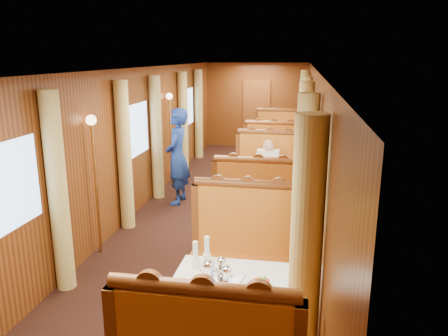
% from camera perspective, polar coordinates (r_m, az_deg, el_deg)
% --- Properties ---
extents(floor, '(3.00, 12.00, 0.01)m').
position_cam_1_polar(floor, '(7.66, -0.48, -6.14)').
color(floor, black).
rests_on(floor, ground).
extents(ceiling, '(3.00, 12.00, 0.01)m').
position_cam_1_polar(ceiling, '(7.18, -0.52, 12.89)').
color(ceiling, silver).
rests_on(ceiling, wall_left).
extents(wall_far, '(3.00, 0.01, 2.50)m').
position_cam_1_polar(wall_far, '(13.20, 4.28, 8.13)').
color(wall_far, brown).
rests_on(wall_far, floor).
extents(wall_left, '(0.01, 12.00, 2.50)m').
position_cam_1_polar(wall_left, '(7.73, -11.52, 3.38)').
color(wall_left, brown).
rests_on(wall_left, floor).
extents(wall_right, '(0.01, 12.00, 2.50)m').
position_cam_1_polar(wall_right, '(7.20, 11.33, 2.59)').
color(wall_right, brown).
rests_on(wall_right, floor).
extents(doorway_far, '(0.80, 0.04, 2.00)m').
position_cam_1_polar(doorway_far, '(13.20, 4.25, 7.04)').
color(doorway_far, brown).
rests_on(doorway_far, floor).
extents(table_near, '(1.05, 0.72, 0.75)m').
position_cam_1_polar(table_near, '(4.28, 0.98, -18.40)').
color(table_near, white).
rests_on(table_near, floor).
extents(banquette_near_aft, '(1.30, 0.55, 1.34)m').
position_cam_1_polar(banquette_near_aft, '(5.13, 2.80, -11.86)').
color(banquette_near_aft, '#B24613').
rests_on(banquette_near_aft, floor).
extents(table_mid, '(1.05, 0.72, 0.75)m').
position_cam_1_polar(table_mid, '(7.45, 5.22, -3.77)').
color(table_mid, white).
rests_on(table_mid, floor).
extents(banquette_mid_fwd, '(1.30, 0.55, 1.34)m').
position_cam_1_polar(banquette_mid_fwd, '(6.48, 4.45, -6.13)').
color(banquette_mid_fwd, '#B24613').
rests_on(banquette_mid_fwd, floor).
extents(banquette_mid_aft, '(1.30, 0.55, 1.34)m').
position_cam_1_polar(banquette_mid_aft, '(8.40, 5.82, -1.31)').
color(banquette_mid_aft, '#B24613').
rests_on(banquette_mid_aft, floor).
extents(table_far, '(1.05, 0.72, 0.75)m').
position_cam_1_polar(table_far, '(10.82, 6.80, 1.97)').
color(table_far, white).
rests_on(table_far, floor).
extents(banquette_far_fwd, '(1.30, 0.55, 1.34)m').
position_cam_1_polar(banquette_far_fwd, '(9.82, 6.46, 0.99)').
color(banquette_far_fwd, '#B24613').
rests_on(banquette_far_fwd, floor).
extents(banquette_far_aft, '(1.30, 0.55, 1.34)m').
position_cam_1_polar(banquette_far_aft, '(11.80, 7.10, 3.25)').
color(banquette_far_aft, '#B24613').
rests_on(banquette_far_aft, floor).
extents(tea_tray, '(0.39, 0.33, 0.01)m').
position_cam_1_polar(tea_tray, '(4.05, -0.12, -14.15)').
color(tea_tray, silver).
rests_on(tea_tray, table_near).
extents(teapot_left, '(0.19, 0.16, 0.13)m').
position_cam_1_polar(teapot_left, '(4.03, -2.06, -13.39)').
color(teapot_left, silver).
rests_on(teapot_left, tea_tray).
extents(teapot_right, '(0.17, 0.15, 0.12)m').
position_cam_1_polar(teapot_right, '(3.97, 0.33, -13.94)').
color(teapot_right, silver).
rests_on(teapot_right, tea_tray).
extents(teapot_back, '(0.14, 0.11, 0.12)m').
position_cam_1_polar(teapot_back, '(4.13, -0.33, -12.76)').
color(teapot_back, silver).
rests_on(teapot_back, tea_tray).
extents(fruit_plate, '(0.21, 0.21, 0.05)m').
position_cam_1_polar(fruit_plate, '(3.97, 4.88, -14.67)').
color(fruit_plate, white).
rests_on(fruit_plate, table_near).
extents(cup_inboard, '(0.08, 0.08, 0.26)m').
position_cam_1_polar(cup_inboard, '(4.20, -3.74, -11.58)').
color(cup_inboard, white).
rests_on(cup_inboard, table_near).
extents(cup_outboard, '(0.08, 0.08, 0.26)m').
position_cam_1_polar(cup_outboard, '(4.30, -2.25, -10.89)').
color(cup_outboard, white).
rests_on(cup_outboard, table_near).
extents(rose_vase_mid, '(0.06, 0.06, 0.36)m').
position_cam_1_polar(rose_vase_mid, '(7.28, 5.36, 0.33)').
color(rose_vase_mid, silver).
rests_on(rose_vase_mid, table_mid).
extents(rose_vase_far, '(0.06, 0.06, 0.36)m').
position_cam_1_polar(rose_vase_far, '(10.75, 6.75, 4.89)').
color(rose_vase_far, silver).
rests_on(rose_vase_far, table_far).
extents(window_left_near, '(0.01, 1.20, 0.90)m').
position_cam_1_polar(window_left_near, '(4.69, -27.08, -2.62)').
color(window_left_near, '#8CADD8').
rests_on(window_left_near, wall_left).
extents(curtain_left_near_b, '(0.22, 0.22, 2.35)m').
position_cam_1_polar(curtain_left_near_b, '(5.32, -20.88, -3.15)').
color(curtain_left_near_b, '#D0BC6A').
rests_on(curtain_left_near_b, floor).
extents(window_right_near, '(0.01, 1.20, 0.90)m').
position_cam_1_polar(window_right_near, '(3.77, 12.20, -5.21)').
color(window_right_near, '#8CADD8').
rests_on(window_right_near, wall_right).
extents(curtain_right_near_a, '(0.22, 0.22, 2.35)m').
position_cam_1_polar(curtain_right_near_a, '(3.17, 10.44, -14.56)').
color(curtain_right_near_a, '#D0BC6A').
rests_on(curtain_right_near_a, floor).
extents(curtain_right_near_b, '(0.22, 0.22, 2.35)m').
position_cam_1_polar(curtain_right_near_b, '(4.59, 10.39, -5.14)').
color(curtain_right_near_b, '#D0BC6A').
rests_on(curtain_right_near_b, floor).
extents(window_left_mid, '(0.01, 1.20, 0.90)m').
position_cam_1_polar(window_left_mid, '(7.69, -11.49, 4.84)').
color(window_left_mid, '#8CADD8').
rests_on(window_left_mid, wall_left).
extents(curtain_left_mid_a, '(0.22, 0.22, 2.35)m').
position_cam_1_polar(curtain_left_mid_a, '(6.99, -12.87, 1.52)').
color(curtain_left_mid_a, '#D0BC6A').
rests_on(curtain_left_mid_a, floor).
extents(curtain_left_mid_b, '(0.22, 0.22, 2.35)m').
position_cam_1_polar(curtain_left_mid_b, '(8.42, -8.82, 3.88)').
color(curtain_left_mid_b, '#D0BC6A').
rests_on(curtain_left_mid_b, floor).
extents(window_right_mid, '(0.01, 1.20, 0.90)m').
position_cam_1_polar(window_right_mid, '(7.17, 11.29, 4.16)').
color(window_right_mid, '#8CADD8').
rests_on(window_right_mid, wall_right).
extents(curtain_right_mid_a, '(0.22, 0.22, 2.35)m').
position_cam_1_polar(curtain_right_mid_a, '(6.46, 10.36, 0.58)').
color(curtain_right_mid_a, '#D0BC6A').
rests_on(curtain_right_mid_a, floor).
extents(curtain_right_mid_b, '(0.22, 0.22, 2.35)m').
position_cam_1_polar(curtain_right_mid_b, '(7.98, 10.35, 3.23)').
color(curtain_right_mid_b, '#D0BC6A').
rests_on(curtain_right_mid_b, floor).
extents(window_left_far, '(0.01, 1.20, 0.90)m').
position_cam_1_polar(window_left_far, '(10.99, -4.85, 7.90)').
color(window_left_far, '#8CADD8').
rests_on(window_left_far, wall_left).
extents(curtain_left_far_a, '(0.22, 0.22, 2.35)m').
position_cam_1_polar(curtain_left_far_a, '(10.25, -5.36, 5.86)').
color(curtain_left_far_a, '#D0BC6A').
rests_on(curtain_left_far_a, floor).
extents(curtain_left_far_b, '(0.22, 0.22, 2.35)m').
position_cam_1_polar(curtain_left_far_b, '(11.75, -3.35, 7.00)').
color(curtain_left_far_b, '#D0BC6A').
rests_on(curtain_left_far_b, floor).
extents(window_right_far, '(0.01, 1.20, 0.90)m').
position_cam_1_polar(window_right_far, '(10.63, 10.97, 7.47)').
color(window_right_far, '#8CADD8').
rests_on(window_right_far, wall_right).
extents(curtain_right_far_a, '(0.22, 0.22, 2.35)m').
position_cam_1_polar(curtain_right_far_a, '(9.89, 10.33, 5.38)').
color(curtain_right_far_a, '#D0BC6A').
rests_on(curtain_right_far_a, floor).
extents(curtain_right_far_b, '(0.22, 0.22, 2.35)m').
position_cam_1_polar(curtain_right_far_b, '(11.44, 10.33, 6.59)').
color(curtain_right_far_b, '#D0BC6A').
rests_on(curtain_right_far_b, floor).
extents(sconce_left_fore, '(0.14, 0.14, 1.95)m').
position_cam_1_polar(sconce_left_fore, '(6.10, -16.64, 1.41)').
color(sconce_left_fore, '#BF8C3F').
rests_on(sconce_left_fore, floor).
extents(sconce_right_fore, '(0.14, 0.14, 1.95)m').
position_cam_1_polar(sconce_right_fore, '(5.47, 10.68, 0.30)').
color(sconce_right_fore, '#BF8C3F').
rests_on(sconce_right_fore, floor).
extents(sconce_left_aft, '(0.14, 0.14, 1.95)m').
position_cam_1_polar(sconce_left_aft, '(9.30, -7.08, 6.24)').
color(sconce_left_aft, '#BF8C3F').
rests_on(sconce_left_aft, floor).
extents(sconce_right_aft, '(0.14, 0.14, 1.95)m').
position_cam_1_polar(sconce_right_aft, '(8.90, 10.53, 5.74)').
color(sconce_right_aft, '#BF8C3F').
rests_on(sconce_right_aft, floor).
extents(steward, '(0.44, 0.66, 1.79)m').
position_cam_1_polar(steward, '(8.09, -6.10, 1.50)').
color(steward, navy).
rests_on(steward, floor).
extents(passenger, '(0.40, 0.44, 0.76)m').
position_cam_1_polar(passenger, '(8.06, 5.73, 0.35)').
color(passenger, beige).
rests_on(passenger, banquette_mid_aft).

